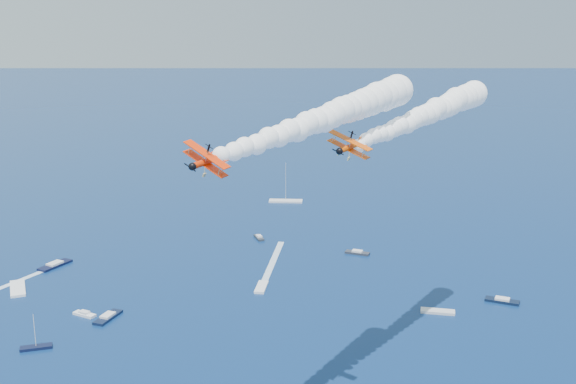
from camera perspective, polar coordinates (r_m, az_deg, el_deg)
biplane_lead at (r=121.47m, az=4.96°, el=3.62°), size 9.60×11.18×7.84m
biplane_trail at (r=92.48m, az=-6.52°, el=2.46°), size 8.55×9.88×7.29m
smoke_trail_lead at (r=146.44m, az=10.90°, el=6.10°), size 59.54×35.79×10.47m
smoke_trail_trail at (r=115.19m, az=2.98°, el=5.96°), size 59.64×38.06×10.47m
spectator_boats at (r=215.28m, az=-18.20°, el=-7.19°), size 222.85×173.26×0.70m
boat_wakes at (r=190.55m, az=-11.10°, el=-9.66°), size 111.03×108.38×0.04m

